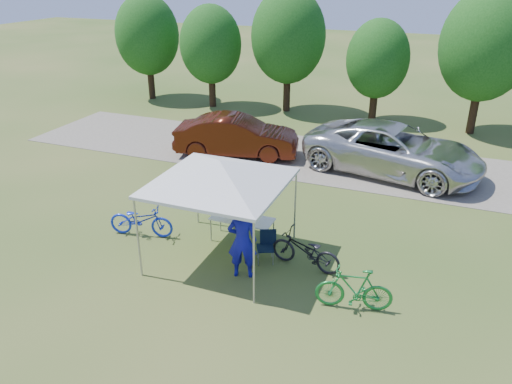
% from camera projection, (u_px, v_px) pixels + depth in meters
% --- Properties ---
extents(ground, '(100.00, 100.00, 0.00)m').
position_uv_depth(ground, '(222.00, 257.00, 13.16)').
color(ground, '#2D5119').
rests_on(ground, ground).
extents(gravel_strip, '(24.00, 5.00, 0.02)m').
position_uv_depth(gravel_strip, '(308.00, 157.00, 19.92)').
color(gravel_strip, gray).
rests_on(gravel_strip, ground).
extents(canopy, '(4.53, 4.53, 3.00)m').
position_uv_depth(canopy, '(219.00, 163.00, 12.06)').
color(canopy, '#A5A5AA').
rests_on(canopy, ground).
extents(treeline, '(24.89, 4.28, 6.30)m').
position_uv_depth(treeline, '(341.00, 45.00, 23.65)').
color(treeline, '#382314').
rests_on(treeline, ground).
extents(folding_table, '(1.72, 0.72, 0.71)m').
position_uv_depth(folding_table, '(242.00, 220.00, 13.65)').
color(folding_table, white).
rests_on(folding_table, ground).
extents(folding_chair, '(0.56, 0.59, 0.83)m').
position_uv_depth(folding_chair, '(267.00, 243.00, 12.85)').
color(folding_chair, black).
rests_on(folding_chair, ground).
extents(cooler, '(0.48, 0.32, 0.34)m').
position_uv_depth(cooler, '(233.00, 211.00, 13.65)').
color(cooler, white).
rests_on(cooler, folding_table).
extents(ice_cream_cup, '(0.08, 0.08, 0.06)m').
position_uv_depth(ice_cream_cup, '(256.00, 221.00, 13.44)').
color(ice_cream_cup, yellow).
rests_on(ice_cream_cup, folding_table).
extents(cyclist, '(0.82, 0.66, 1.96)m').
position_uv_depth(cyclist, '(242.00, 241.00, 11.99)').
color(cyclist, '#121292').
rests_on(cyclist, ground).
extents(bike_blue, '(1.94, 1.00, 0.97)m').
position_uv_depth(bike_blue, '(141.00, 220.00, 14.03)').
color(bike_blue, '#1731CC').
rests_on(bike_blue, ground).
extents(bike_green, '(1.77, 0.82, 1.03)m').
position_uv_depth(bike_green, '(354.00, 289.00, 11.00)').
color(bike_green, '#1C7F34').
rests_on(bike_green, ground).
extents(bike_dark, '(1.94, 0.91, 0.98)m').
position_uv_depth(bike_dark, '(305.00, 251.00, 12.51)').
color(bike_dark, black).
rests_on(bike_dark, ground).
extents(minivan, '(6.84, 4.12, 1.77)m').
position_uv_depth(minivan, '(393.00, 150.00, 18.09)').
color(minivan, silver).
rests_on(minivan, gravel_strip).
extents(sedan, '(5.11, 2.78, 1.60)m').
position_uv_depth(sedan, '(237.00, 136.00, 19.79)').
color(sedan, '#46170B').
rests_on(sedan, gravel_strip).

